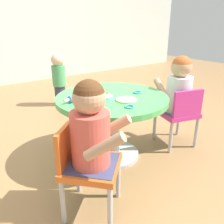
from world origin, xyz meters
TOP-DOWN VIEW (x-y plane):
  - ground_plane at (0.00, 0.00)m, footprint 10.00×10.00m
  - craft_table at (0.00, 0.00)m, footprint 0.85×0.85m
  - child_chair_left at (-0.47, -0.39)m, footprint 0.42×0.42m
  - seated_child_left at (-0.44, -0.42)m, footprint 0.43×0.44m
  - child_chair_right at (0.57, -0.20)m, footprint 0.37×0.37m
  - seated_child_right at (0.58, -0.16)m, footprint 0.35×0.41m
  - toddler_standing at (0.20, 1.43)m, footprint 0.17×0.17m
  - rolling_pin at (-0.26, 0.06)m, footprint 0.23×0.07m
  - craft_scissors at (-0.08, 0.14)m, footprint 0.08×0.14m
  - playdough_blob_0 at (0.02, -0.15)m, footprint 0.15×0.15m
  - playdough_blob_1 at (-0.07, -0.01)m, footprint 0.11×0.11m
  - cookie_cutter_0 at (0.21, -0.05)m, footprint 0.07×0.07m
  - cookie_cutter_1 at (0.04, -0.08)m, footprint 0.06×0.06m
  - cookie_cutter_2 at (-0.05, -0.27)m, footprint 0.07×0.07m
  - cookie_cutter_3 at (-0.01, 0.07)m, footprint 0.07×0.07m

SIDE VIEW (x-z plane):
  - ground_plane at x=0.00m, z-range 0.00..0.00m
  - child_chair_left at x=-0.47m, z-range 0.04..0.57m
  - child_chair_right at x=0.57m, z-range 0.04..0.57m
  - toddler_standing at x=0.20m, z-range 0.02..0.70m
  - craft_table at x=0.00m, z-range 0.13..0.65m
  - craft_scissors at x=-0.08m, z-range 0.52..0.53m
  - cookie_cutter_0 at x=0.21m, z-range 0.52..0.53m
  - cookie_cutter_1 at x=0.04m, z-range 0.52..0.53m
  - cookie_cutter_2 at x=-0.05m, z-range 0.52..0.53m
  - cookie_cutter_3 at x=-0.01m, z-range 0.52..0.53m
  - playdough_blob_0 at x=0.02m, z-range 0.52..0.53m
  - playdough_blob_1 at x=-0.07m, z-range 0.52..0.54m
  - seated_child_left at x=-0.44m, z-range 0.28..0.79m
  - seated_child_right at x=0.58m, z-range 0.28..0.79m
  - rolling_pin at x=-0.26m, z-range 0.52..0.57m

